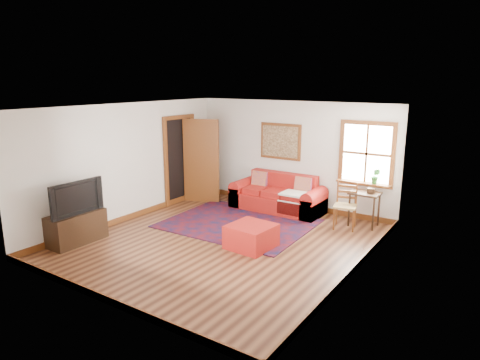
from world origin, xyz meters
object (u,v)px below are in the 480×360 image
Objects in this scene: red_ottoman at (251,236)px; side_table at (365,198)px; media_cabinet at (77,228)px; ladder_back_chair at (346,204)px; red_leather_sofa at (278,198)px.

side_table is at bearing 64.26° from red_ottoman.
red_ottoman is 3.25m from media_cabinet.
ladder_back_chair is at bearing -133.26° from side_table.
media_cabinet is (-2.13, -3.88, 0.01)m from red_leather_sofa.
media_cabinet is at bearing -137.17° from ladder_back_chair.
red_ottoman is 0.80× the size of ladder_back_chair.
side_table is 5.68m from media_cabinet.
ladder_back_chair reaches higher than red_leather_sofa.
ladder_back_chair is at bearing 42.83° from media_cabinet.
red_ottoman is at bearing -73.06° from red_leather_sofa.
ladder_back_chair reaches higher than media_cabinet.
red_ottoman is 2.66m from side_table.
red_leather_sofa reaches higher than red_ottoman.
media_cabinet is at bearing -146.58° from red_ottoman.
red_leather_sofa is at bearing 61.19° from media_cabinet.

